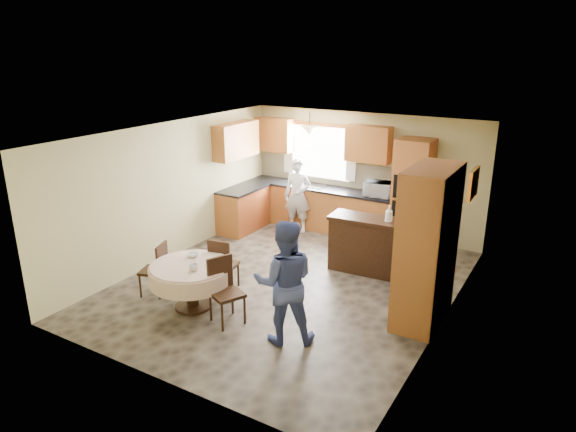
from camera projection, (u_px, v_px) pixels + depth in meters
The scene contains 36 objects.
floor at pixel (290, 284), 8.53m from camera, with size 5.00×6.00×0.01m, color brown.
ceiling at pixel (290, 134), 7.74m from camera, with size 5.00×6.00×0.01m, color white.
wall_back at pixel (363, 174), 10.58m from camera, with size 5.00×0.02×2.50m, color tan.
wall_front at pixel (153, 284), 5.69m from camera, with size 5.00×0.02×2.50m, color tan.
wall_left at pixel (172, 191), 9.34m from camera, with size 0.02×6.00×2.50m, color tan.
wall_right at pixel (449, 242), 6.93m from camera, with size 0.02×6.00×2.50m, color tan.
window at pixel (320, 152), 10.94m from camera, with size 1.40×0.03×1.10m, color white.
curtain_left at pixel (289, 147), 11.25m from camera, with size 0.22×0.02×1.15m, color white.
curtain_right at pixel (351, 154), 10.52m from camera, with size 0.22×0.02×1.15m, color white.
base_cab_back at pixel (319, 208), 11.01m from camera, with size 3.30×0.60×0.88m, color #B97331.
counter_back at pixel (320, 188), 10.86m from camera, with size 3.30×0.64×0.04m, color black.
base_cab_left at pixel (243, 210), 10.92m from camera, with size 0.60×1.20×0.88m, color #B97331.
counter_left at pixel (243, 189), 10.78m from camera, with size 0.64×1.20×0.04m, color black.
backsplash at pixel (326, 172), 11.01m from camera, with size 3.30×0.02×0.55m, color beige.
wall_cab_left at pixel (275, 134), 11.23m from camera, with size 0.85×0.33×0.72m, color #BF762F.
wall_cab_right at pixel (369, 144), 10.17m from camera, with size 0.90×0.33×0.72m, color #BF762F.
wall_cab_side at pixel (236, 140), 10.52m from camera, with size 0.33×1.20×0.72m, color #BF762F.
oven_tower at pixel (412, 194), 9.84m from camera, with size 0.66×0.62×2.12m, color #B97331.
oven_upper at pixel (408, 188), 9.52m from camera, with size 0.56×0.01×0.45m, color black.
oven_lower at pixel (406, 214), 9.68m from camera, with size 0.56×0.01×0.45m, color black.
pendant at pixel (310, 131), 10.38m from camera, with size 0.36×0.36×0.18m, color beige.
sideboard at pixel (366, 246), 8.87m from camera, with size 1.30×0.54×0.93m, color #331E0E.
space_heater at pixel (408, 272), 8.27m from camera, with size 0.42×0.29×0.58m, color black.
cupboard at pixel (427, 247), 7.08m from camera, with size 0.59×1.18×2.25m, color #B97331.
dining_table at pixel (191, 274), 7.60m from camera, with size 1.24×1.24×0.70m.
chair_left at pixel (157, 267), 8.02m from camera, with size 0.47×0.47×0.86m.
chair_back at pixel (222, 262), 8.14m from camera, with size 0.46×0.46×0.89m.
chair_right at pixel (224, 287), 7.25m from camera, with size 0.55×0.55×0.95m.
framed_picture at pixel (473, 184), 7.97m from camera, with size 0.06×0.57×0.47m.
microwave at pixel (378, 189), 10.13m from camera, with size 0.53×0.36×0.30m, color silver.
person_sink at pixel (298, 196), 10.72m from camera, with size 0.57×0.38×1.56m, color silver.
person_dining at pixel (284, 282), 6.65m from camera, with size 0.83×0.64×1.70m, color #3E4987.
bowl_sideboard at pixel (357, 218), 8.81m from camera, with size 0.22×0.22×0.05m, color #B2B2B2.
bottle_sideboard at pixel (389, 215), 8.50m from camera, with size 0.13×0.13×0.34m, color silver.
cup_table at pixel (194, 268), 7.33m from camera, with size 0.13×0.13×0.10m, color #B2B2B2.
bowl_table at pixel (193, 255), 7.82m from camera, with size 0.17×0.17×0.05m, color #B2B2B2.
Camera 1 is at (3.91, -6.67, 3.77)m, focal length 32.00 mm.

